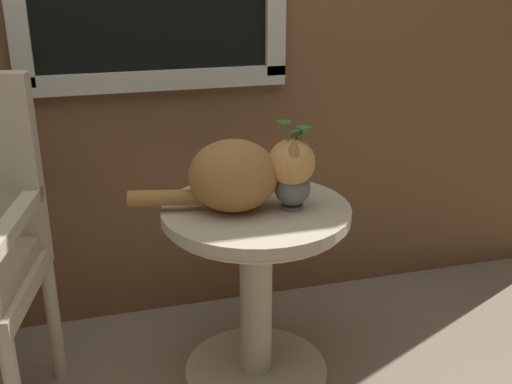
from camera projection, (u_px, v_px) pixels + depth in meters
wicker_side_table at (256, 266)px, 1.99m from camera, size 0.60×0.60×0.63m
cat at (242, 174)px, 1.86m from camera, size 0.56×0.28×0.24m
pewter_vase_with_ivy at (293, 182)px, 1.88m from camera, size 0.11×0.11×0.28m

